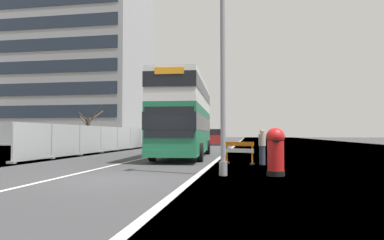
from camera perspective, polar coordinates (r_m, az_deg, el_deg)
The scene contains 12 objects.
ground at distance 11.35m, azimuth -10.29°, elevation -10.03°, with size 140.00×280.00×0.10m.
double_decker_bus at distance 21.65m, azimuth -1.26°, elevation 0.49°, with size 3.34×11.59×4.79m.
lamppost_foreground at distance 12.34m, azimuth 5.20°, elevation 9.58°, with size 0.29×0.70×8.52m.
red_pillar_postbox at distance 12.35m, azimuth 13.88°, elevation -4.83°, with size 0.65×0.65×1.69m.
roadworks_barrier at distance 16.71m, azimuth 7.97°, elevation -5.13°, with size 1.49×0.81×1.09m.
construction_site_fence at distance 27.86m, azimuth -15.12°, elevation -3.20°, with size 0.44×20.60×2.13m.
car_oncoming_near at distance 37.21m, azimuth -4.83°, elevation -3.05°, with size 2.08×4.44×2.15m.
car_receding_mid at distance 45.30m, azimuth 3.96°, elevation -2.97°, with size 2.05×4.39×2.10m.
car_receding_far at distance 54.26m, azimuth -0.67°, elevation -2.83°, with size 2.08×4.22×2.19m.
bare_tree_far_verge_near at distance 37.83m, azimuth -16.94°, elevation -1.23°, with size 2.92×3.24×4.58m.
pedestrian_at_kerb at distance 16.53m, azimuth 11.73°, elevation -4.49°, with size 0.34×0.34×1.68m.
backdrop_office_block at distance 60.14m, azimuth -19.75°, elevation 8.65°, with size 24.08×15.51×25.61m.
Camera 1 is at (4.41, -10.46, 1.48)m, focal length 31.69 mm.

